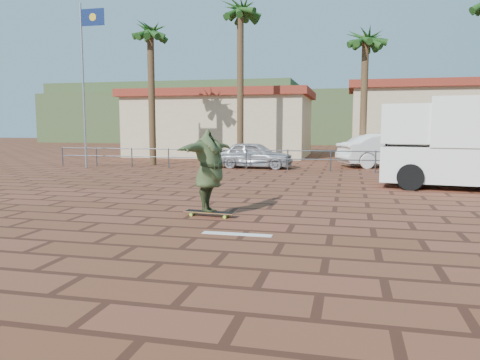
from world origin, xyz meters
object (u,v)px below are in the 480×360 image
longboard (210,212)px  campervan (477,141)px  car_white (389,151)px  car_silver (254,155)px  skateboarder (209,171)px

longboard → campervan: 10.03m
longboard → car_white: car_white is taller
campervan → car_silver: campervan is taller
car_white → longboard: bearing=138.0°
campervan → car_white: (-2.15, 7.97, -0.76)m
skateboarder → campervan: campervan is taller
campervan → skateboarder: bearing=-129.4°
skateboarder → car_silver: (-1.47, 12.60, -0.42)m
car_silver → longboard: bearing=-169.7°
longboard → campervan: size_ratio=0.20×
car_white → campervan: bearing=172.6°
longboard → skateboarder: size_ratio=0.53×
skateboarder → car_white: size_ratio=0.46×
longboard → campervan: bearing=48.5°
longboard → car_silver: 12.69m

